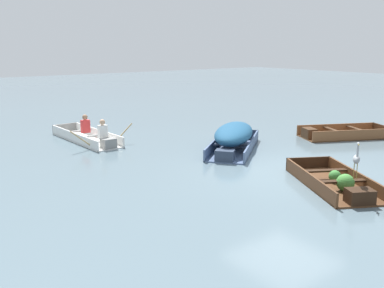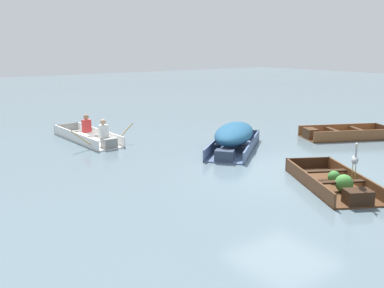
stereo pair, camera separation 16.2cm
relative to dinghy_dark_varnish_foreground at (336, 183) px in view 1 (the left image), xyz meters
name	(u,v)px [view 1 (the left image)]	position (x,y,z in m)	size (l,w,h in m)	color
ground_plane	(287,172)	(0.13, 1.55, -0.14)	(80.00, 80.00, 0.00)	slate
dinghy_dark_varnish_foreground	(336,183)	(0.00, 0.00, 0.00)	(2.41, 3.03, 0.43)	#4C2D19
skiff_slate_blue_near_moored	(234,136)	(0.64, 4.14, 0.32)	(3.36, 2.97, 0.83)	#475B7F
skiff_wooden_brown_mid_moored	(341,134)	(4.96, 3.23, -0.01)	(3.32, 2.47, 0.38)	brown
rowboat_white_with_crew	(89,136)	(-2.46, 8.02, 0.05)	(2.20, 3.60, 0.91)	white
heron_on_dinghy	(357,158)	(-0.31, -0.63, 0.76)	(0.41, 0.33, 0.84)	olive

